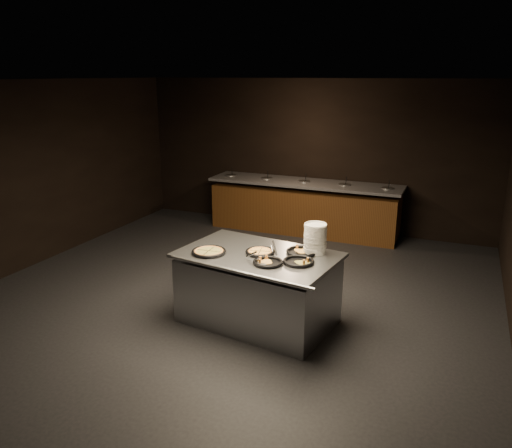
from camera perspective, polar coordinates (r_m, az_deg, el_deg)
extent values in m
cube|color=black|center=(6.75, -3.96, -9.42)|extent=(7.00, 8.00, 0.01)
cube|color=black|center=(6.06, -4.53, 16.10)|extent=(7.00, 8.00, 0.01)
cube|color=black|center=(9.92, 6.38, 7.85)|extent=(7.00, 0.01, 2.90)
cube|color=black|center=(8.41, -26.13, 4.64)|extent=(0.01, 8.00, 2.90)
cube|color=#522F13|center=(9.72, 5.46, 1.53)|extent=(3.60, 0.75, 0.85)
cube|color=#5C5C61|center=(9.60, 5.55, 4.69)|extent=(3.70, 0.83, 0.05)
cube|color=#34190B|center=(9.83, 5.40, -0.65)|extent=(3.60, 0.69, 0.08)
cylinder|color=silver|center=(10.15, -2.86, 5.44)|extent=(0.22, 0.22, 0.08)
cylinder|color=#557C31|center=(10.15, -2.86, 5.58)|extent=(0.19, 0.19, 0.02)
cylinder|color=black|center=(10.10, -2.76, 6.02)|extent=(0.04, 0.10, 0.19)
cylinder|color=silver|center=(9.85, 1.23, 5.10)|extent=(0.22, 0.22, 0.08)
cylinder|color=#557C31|center=(9.84, 1.23, 5.24)|extent=(0.19, 0.19, 0.02)
cylinder|color=black|center=(9.80, 1.35, 5.70)|extent=(0.04, 0.10, 0.19)
cylinder|color=silver|center=(9.60, 5.55, 4.72)|extent=(0.22, 0.22, 0.08)
cylinder|color=#557C31|center=(9.59, 5.55, 4.86)|extent=(0.19, 0.19, 0.02)
cylinder|color=black|center=(9.55, 5.70, 5.32)|extent=(0.04, 0.10, 0.19)
cylinder|color=silver|center=(9.40, 10.07, 4.29)|extent=(0.22, 0.22, 0.08)
cylinder|color=#557C31|center=(9.40, 10.08, 4.43)|extent=(0.19, 0.19, 0.02)
cylinder|color=black|center=(9.35, 10.26, 4.90)|extent=(0.04, 0.10, 0.19)
cylinder|color=silver|center=(9.27, 14.75, 3.81)|extent=(0.22, 0.22, 0.08)
cylinder|color=#557C31|center=(9.26, 14.76, 3.96)|extent=(0.19, 0.19, 0.02)
cylinder|color=black|center=(9.22, 14.96, 4.43)|extent=(0.04, 0.10, 0.19)
cube|color=silver|center=(6.21, 0.23, -7.66)|extent=(1.92, 1.33, 0.80)
cube|color=silver|center=(6.03, 0.23, -3.58)|extent=(2.01, 1.42, 0.04)
cylinder|color=silver|center=(5.53, -2.11, -5.53)|extent=(1.86, 0.31, 0.04)
cylinder|color=silver|center=(6.04, 6.79, -1.66)|extent=(0.27, 0.27, 0.36)
cylinder|color=black|center=(6.06, -5.41, -3.28)|extent=(0.39, 0.39, 0.01)
torus|color=black|center=(6.06, -5.41, -3.14)|extent=(0.42, 0.42, 0.04)
torus|color=#AC762C|center=(6.06, -5.41, -3.12)|extent=(0.36, 0.36, 0.03)
cylinder|color=tan|center=(6.06, -5.41, -3.14)|extent=(0.31, 0.31, 0.02)
cube|color=black|center=(6.05, -5.41, -3.06)|extent=(0.03, 0.31, 0.00)
cube|color=black|center=(6.05, -5.41, -3.06)|extent=(0.31, 0.03, 0.00)
cylinder|color=black|center=(6.03, 0.47, -3.31)|extent=(0.33, 0.33, 0.01)
torus|color=black|center=(6.03, 0.47, -3.17)|extent=(0.36, 0.36, 0.04)
torus|color=#AC762C|center=(6.03, 0.47, -3.15)|extent=(0.29, 0.29, 0.03)
cylinder|color=#E8B754|center=(6.03, 0.47, -3.17)|extent=(0.25, 0.25, 0.02)
cube|color=black|center=(6.02, 0.47, -3.09)|extent=(0.06, 0.25, 0.00)
cube|color=black|center=(6.02, 0.47, -3.09)|extent=(0.25, 0.06, 0.00)
cylinder|color=black|center=(6.06, 5.24, -3.28)|extent=(0.36, 0.36, 0.01)
torus|color=black|center=(6.06, 5.25, -3.14)|extent=(0.38, 0.38, 0.04)
cylinder|color=black|center=(5.71, 1.38, -4.51)|extent=(0.32, 0.32, 0.01)
torus|color=black|center=(5.70, 1.38, -4.36)|extent=(0.35, 0.35, 0.04)
cylinder|color=black|center=(5.75, 4.89, -4.40)|extent=(0.34, 0.34, 0.01)
torus|color=black|center=(5.74, 4.90, -4.26)|extent=(0.36, 0.36, 0.04)
cube|color=silver|center=(6.09, 1.57, -2.96)|extent=(0.14, 0.14, 0.00)
cylinder|color=black|center=(5.92, 2.16, -2.73)|extent=(0.13, 0.17, 0.14)
cylinder|color=silver|center=(6.01, 1.86, -2.95)|extent=(0.07, 0.09, 0.09)
cube|color=silver|center=(5.64, 0.53, -4.62)|extent=(0.14, 0.13, 0.00)
cylinder|color=black|center=(5.72, -0.52, -3.46)|extent=(0.18, 0.12, 0.13)
cylinder|color=silver|center=(5.68, 0.00, -4.14)|extent=(0.09, 0.06, 0.08)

